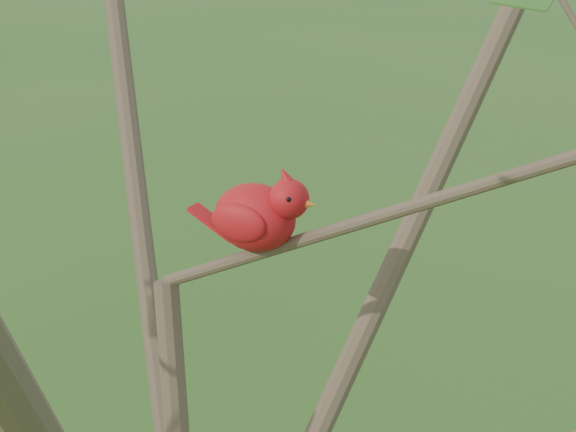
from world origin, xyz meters
name	(u,v)px	position (x,y,z in m)	size (l,w,h in m)	color
crabapple_tree	(188,196)	(0.03, -0.02, 2.12)	(2.35, 2.05, 2.95)	#433224
cardinal	(259,215)	(0.09, 0.09, 2.06)	(0.19, 0.12, 0.13)	#B2120F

